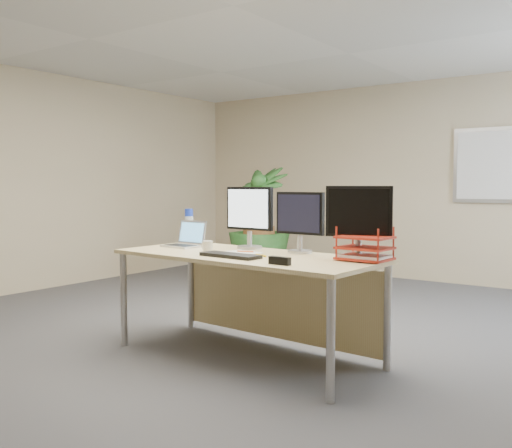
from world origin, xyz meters
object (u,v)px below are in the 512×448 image
Objects in this scene: desk at (256,274)px; monitor_left at (249,213)px; floor_plant at (259,229)px; monitor_right at (300,218)px; laptop at (186,240)px.

desk is 4.17× the size of monitor_left.
monitor_right is (1.87, -2.11, 0.30)m from floor_plant.
floor_plant is 2.84m from monitor_right.
monitor_right is at bearing 10.04° from laptop.
desk is 0.54m from monitor_left.
monitor_left is 1.08× the size of monitor_right.
desk is at bearing -55.28° from floor_plant.
floor_plant is at bearing 131.61° from monitor_right.
monitor_left is (1.39, -2.10, 0.33)m from floor_plant.
monitor_left is at bearing -56.53° from floor_plant.
desk is 6.67× the size of laptop.
desk is at bearing -44.25° from monitor_left.
floor_plant is (-1.59, 2.30, 0.13)m from desk.
monitor_right reaches higher than laptop.
desk is 0.76m from laptop.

